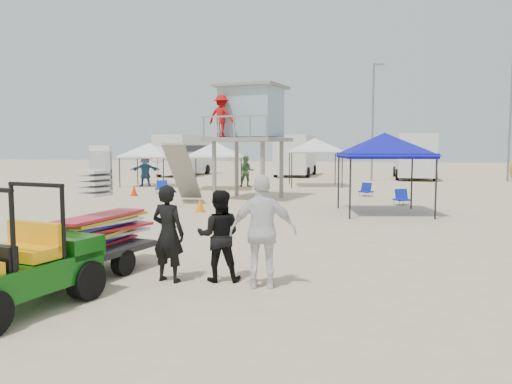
% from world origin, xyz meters
% --- Properties ---
extents(ground, '(140.00, 140.00, 0.00)m').
position_xyz_m(ground, '(0.00, 0.00, 0.00)').
color(ground, beige).
rests_on(ground, ground).
extents(utility_cart, '(1.61, 2.55, 1.80)m').
position_xyz_m(utility_cart, '(-1.80, -2.36, 0.84)').
color(utility_cart, '#0C510D').
rests_on(utility_cart, ground).
extents(surf_trailer, '(1.58, 2.42, 2.11)m').
position_xyz_m(surf_trailer, '(-1.80, -0.03, 0.86)').
color(surf_trailer, black).
rests_on(surf_trailer, ground).
extents(man_left, '(0.69, 0.52, 1.71)m').
position_xyz_m(man_left, '(-0.28, -0.33, 0.85)').
color(man_left, black).
rests_on(man_left, ground).
extents(man_mid, '(0.90, 0.77, 1.61)m').
position_xyz_m(man_mid, '(0.57, -0.08, 0.80)').
color(man_mid, black).
rests_on(man_mid, ground).
extents(man_right, '(1.19, 0.69, 1.91)m').
position_xyz_m(man_right, '(1.42, -0.33, 0.95)').
color(man_right, white).
rests_on(man_right, ground).
extents(lifeguard_tower, '(3.58, 3.58, 4.97)m').
position_xyz_m(lifeguard_tower, '(-2.37, 13.38, 3.70)').
color(lifeguard_tower, gray).
rests_on(lifeguard_tower, ground).
extents(canopy_blue, '(3.47, 3.47, 3.25)m').
position_xyz_m(canopy_blue, '(3.51, 9.76, 2.70)').
color(canopy_blue, black).
rests_on(canopy_blue, ground).
extents(canopy_white_a, '(3.27, 3.27, 3.02)m').
position_xyz_m(canopy_white_a, '(-5.36, 17.94, 2.47)').
color(canopy_white_a, black).
rests_on(canopy_white_a, ground).
extents(canopy_white_b, '(3.00, 3.00, 2.98)m').
position_xyz_m(canopy_white_b, '(-9.84, 19.07, 2.43)').
color(canopy_white_b, black).
rests_on(canopy_white_b, ground).
extents(canopy_white_c, '(3.59, 3.59, 3.26)m').
position_xyz_m(canopy_white_c, '(-0.30, 21.40, 2.71)').
color(canopy_white_c, black).
rests_on(canopy_white_c, ground).
extents(umbrella_a, '(2.11, 2.15, 1.86)m').
position_xyz_m(umbrella_a, '(-8.95, 18.17, 0.93)').
color(umbrella_a, red).
rests_on(umbrella_a, ground).
extents(umbrella_b, '(2.67, 2.67, 1.72)m').
position_xyz_m(umbrella_b, '(-4.95, 20.49, 0.86)').
color(umbrella_b, '#CBD412').
rests_on(umbrella_b, ground).
extents(cone_near, '(0.34, 0.34, 0.50)m').
position_xyz_m(cone_near, '(-2.91, 8.60, 0.25)').
color(cone_near, orange).
rests_on(cone_near, ground).
extents(cone_far, '(0.34, 0.34, 0.50)m').
position_xyz_m(cone_far, '(-8.02, 13.48, 0.25)').
color(cone_far, red).
rests_on(cone_far, ground).
extents(beach_chair_a, '(0.71, 0.80, 0.64)m').
position_xyz_m(beach_chair_a, '(-7.41, 15.25, 0.31)').
color(beach_chair_a, '#102FAE').
rests_on(beach_chair_a, ground).
extents(beach_chair_b, '(0.72, 0.80, 0.64)m').
position_xyz_m(beach_chair_b, '(4.28, 12.65, 0.31)').
color(beach_chair_b, '#1026B5').
rests_on(beach_chair_b, ground).
extents(beach_chair_c, '(0.73, 0.84, 0.64)m').
position_xyz_m(beach_chair_c, '(2.83, 15.95, 0.31)').
color(beach_chair_c, '#0D1C94').
rests_on(beach_chair_c, ground).
extents(rv_far_left, '(2.64, 6.80, 3.25)m').
position_xyz_m(rv_far_left, '(-12.00, 29.99, 1.80)').
color(rv_far_left, silver).
rests_on(rv_far_left, ground).
extents(rv_mid_left, '(2.65, 6.50, 3.25)m').
position_xyz_m(rv_mid_left, '(-3.00, 31.49, 1.80)').
color(rv_mid_left, silver).
rests_on(rv_mid_left, ground).
extents(rv_mid_right, '(2.64, 7.00, 3.25)m').
position_xyz_m(rv_mid_right, '(6.00, 29.99, 1.80)').
color(rv_mid_right, silver).
rests_on(rv_mid_right, ground).
extents(light_pole_left, '(0.14, 0.14, 8.00)m').
position_xyz_m(light_pole_left, '(3.00, 27.00, 4.00)').
color(light_pole_left, slate).
rests_on(light_pole_left, ground).
extents(light_pole_right, '(0.14, 0.14, 8.00)m').
position_xyz_m(light_pole_right, '(12.00, 28.50, 4.00)').
color(light_pole_right, slate).
rests_on(light_pole_right, ground).
extents(distant_beachgoers, '(24.28, 12.50, 1.85)m').
position_xyz_m(distant_beachgoers, '(-4.76, 21.05, 0.92)').
color(distant_beachgoers, '#4C7546').
rests_on(distant_beachgoers, ground).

